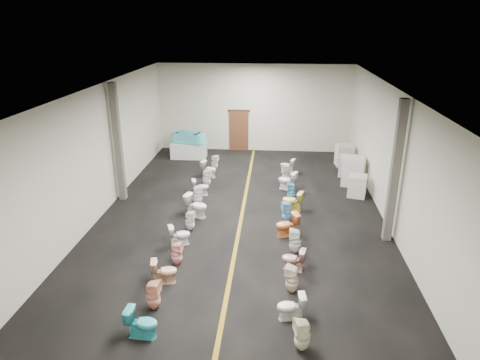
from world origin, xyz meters
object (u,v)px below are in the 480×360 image
(toilet_right_6, at_px, (287,212))
(appliance_crate_a, at_px, (357,186))
(toilet_left_4, at_px, (179,235))
(toilet_left_5, at_px, (190,221))
(toilet_left_8, at_px, (200,187))
(display_table, at_px, (189,150))
(toilet_right_4, at_px, (295,241))
(toilet_right_9, at_px, (287,180))
(toilet_right_2, at_px, (292,279))
(toilet_right_3, at_px, (293,259))
(toilet_left_3, at_px, (177,253))
(appliance_crate_b, at_px, (352,171))
(toilet_right_0, at_px, (302,335))
(appliance_crate_c, at_px, (348,166))
(bathtub, at_px, (188,137))
(toilet_right_1, at_px, (291,307))
(toilet_right_8, at_px, (291,192))
(toilet_left_6, at_px, (196,206))
(toilet_left_9, at_px, (207,178))
(toilet_right_7, at_px, (292,201))
(toilet_right_10, at_px, (286,173))
(toilet_right_5, at_px, (287,225))
(toilet_left_2, at_px, (164,271))
(toilet_left_0, at_px, (142,323))
(toilet_right_11, at_px, (287,166))
(toilet_left_7, at_px, (197,195))
(toilet_left_10, at_px, (209,169))
(toilet_left_11, at_px, (215,162))
(toilet_left_1, at_px, (153,295))

(toilet_right_6, bearing_deg, appliance_crate_a, 114.20)
(toilet_right_6, bearing_deg, toilet_left_4, -78.25)
(appliance_crate_a, height_order, toilet_left_5, appliance_crate_a)
(toilet_left_4, xyz_separation_m, toilet_left_8, (-0.03, 3.99, 0.00))
(toilet_right_6, bearing_deg, display_table, -163.08)
(toilet_right_4, height_order, toilet_right_9, toilet_right_9)
(toilet_right_2, bearing_deg, toilet_right_3, -166.77)
(toilet_left_3, bearing_deg, appliance_crate_b, -35.81)
(toilet_right_0, relative_size, toilet_right_9, 0.96)
(appliance_crate_c, bearing_deg, bathtub, 165.41)
(bathtub, xyz_separation_m, toilet_right_0, (5.01, -13.04, -0.69))
(toilet_right_1, bearing_deg, toilet_left_3, -131.00)
(appliance_crate_a, bearing_deg, toilet_right_8, -166.26)
(toilet_left_3, xyz_separation_m, toilet_left_6, (-0.01, 3.17, 0.06))
(toilet_left_9, height_order, toilet_right_7, toilet_right_7)
(toilet_left_3, bearing_deg, toilet_left_8, 7.59)
(toilet_left_4, xyz_separation_m, toilet_right_6, (3.35, 1.90, 0.03))
(toilet_left_9, xyz_separation_m, toilet_right_1, (3.28, -8.21, -0.04))
(toilet_left_8, distance_m, toilet_left_9, 0.98)
(toilet_right_10, bearing_deg, toilet_right_7, -21.50)
(toilet_left_6, height_order, toilet_right_5, toilet_left_6)
(toilet_right_10, bearing_deg, toilet_left_4, -54.59)
(bathtub, distance_m, toilet_left_8, 5.08)
(toilet_left_2, relative_size, toilet_left_4, 1.01)
(toilet_left_0, height_order, toilet_left_2, toilet_left_0)
(appliance_crate_c, xyz_separation_m, toilet_right_11, (-2.69, 0.12, -0.10))
(toilet_left_0, bearing_deg, toilet_right_11, -12.92)
(bathtub, bearing_deg, toilet_right_9, -23.99)
(toilet_left_8, relative_size, toilet_right_0, 0.91)
(toilet_left_7, xyz_separation_m, toilet_left_10, (-0.04, 3.09, -0.04))
(toilet_right_8, bearing_deg, toilet_right_11, -175.48)
(toilet_left_11, bearing_deg, toilet_right_10, -93.53)
(toilet_left_7, height_order, toilet_right_0, toilet_left_7)
(appliance_crate_b, xyz_separation_m, toilet_right_6, (-2.81, -3.82, -0.23))
(bathtub, bearing_deg, toilet_right_0, -54.15)
(toilet_left_6, relative_size, toilet_right_2, 1.09)
(bathtub, bearing_deg, toilet_right_5, -44.09)
(appliance_crate_b, height_order, toilet_left_8, appliance_crate_b)
(bathtub, xyz_separation_m, toilet_right_5, (4.78, -7.93, -0.69))
(appliance_crate_b, bearing_deg, toilet_left_2, -128.22)
(toilet_left_4, distance_m, toilet_right_9, 5.97)
(toilet_left_10, distance_m, toilet_right_1, 9.96)
(bathtub, height_order, toilet_right_3, bathtub)
(toilet_right_0, distance_m, toilet_right_6, 6.13)
(toilet_right_3, bearing_deg, toilet_left_10, -140.69)
(appliance_crate_b, bearing_deg, toilet_left_1, -124.55)
(toilet_right_9, bearing_deg, toilet_right_11, -157.96)
(toilet_left_7, bearing_deg, toilet_left_3, 167.67)
(toilet_left_10, distance_m, toilet_right_3, 8.06)
(toilet_right_3, bearing_deg, toilet_left_7, -126.79)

